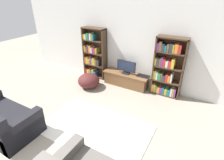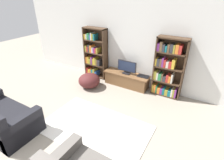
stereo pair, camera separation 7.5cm
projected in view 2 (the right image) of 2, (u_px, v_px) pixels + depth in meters
wall_back at (136, 45)px, 5.28m from camera, size 8.80×0.06×2.60m
bookshelf_left at (95, 54)px, 6.03m from camera, size 0.82×0.30×1.71m
bookshelf_right at (168, 69)px, 4.88m from camera, size 0.82×0.30×1.71m
tv_stand at (127, 79)px, 5.63m from camera, size 1.48×0.45×0.43m
television at (127, 67)px, 5.42m from camera, size 0.62×0.16×0.43m
laptop at (143, 76)px, 5.33m from camera, size 0.36×0.22×0.03m
area_rug at (94, 128)px, 3.95m from camera, size 2.40×1.49×0.02m
couch_left_sectional at (1, 119)px, 3.81m from camera, size 1.64×0.90×0.82m
beanbag_ottoman at (89, 80)px, 5.54m from camera, size 0.68×0.68×0.45m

